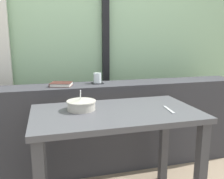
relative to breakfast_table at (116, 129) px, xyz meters
name	(u,v)px	position (x,y,z in m)	size (l,w,h in m)	color
outdoor_backdrop	(83,18)	(-0.03, 1.13, 0.80)	(4.80, 0.08, 2.80)	#9EC699
window_divider_post	(106,28)	(0.19, 1.06, 0.70)	(0.07, 0.05, 2.60)	black
dark_console_ledge	(94,128)	(-0.03, 0.60, -0.20)	(2.80, 0.30, 0.80)	#38383D
breakfast_table	(116,129)	(0.00, 0.00, 0.00)	(1.08, 0.61, 0.73)	#414145
coaster_square	(97,83)	(0.01, 0.64, 0.20)	(0.10, 0.10, 0.01)	black
juice_glass	(97,78)	(0.01, 0.64, 0.24)	(0.07, 0.07, 0.09)	white
closed_book	(61,84)	(-0.31, 0.59, 0.21)	(0.21, 0.18, 0.03)	#47231E
soup_bowl	(81,105)	(-0.21, 0.08, 0.16)	(0.19, 0.19, 0.14)	#BCB7A8
fork_utensil	(169,110)	(0.34, -0.08, 0.13)	(0.02, 0.17, 0.01)	silver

